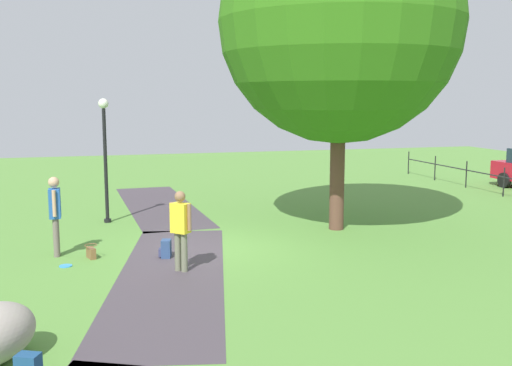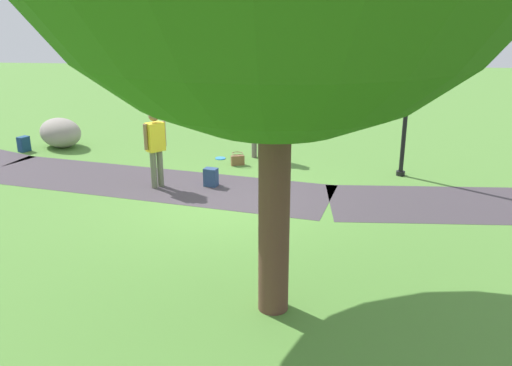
{
  "view_description": "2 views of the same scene",
  "coord_description": "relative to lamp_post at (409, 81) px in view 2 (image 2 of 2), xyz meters",
  "views": [
    {
      "loc": [
        13.28,
        -2.71,
        3.51
      ],
      "look_at": [
        -0.88,
        1.27,
        1.38
      ],
      "focal_mm": 41.3,
      "sensor_mm": 36.0,
      "label": 1
    },
    {
      "loc": [
        -1.46,
        9.82,
        3.83
      ],
      "look_at": [
        -0.66,
        0.98,
        0.84
      ],
      "focal_mm": 38.18,
      "sensor_mm": 36.0,
      "label": 2
    }
  ],
  "objects": [
    {
      "name": "backpack_by_boulder",
      "position": [
        9.65,
        -1.23,
        -1.97
      ],
      "size": [
        0.34,
        0.34,
        0.4
      ],
      "color": "navy",
      "rests_on": "ground"
    },
    {
      "name": "man_near_boulder",
      "position": [
        5.34,
        1.31,
        -1.2
      ],
      "size": [
        0.42,
        0.43,
        1.66
      ],
      "color": "#6B7057",
      "rests_on": "ground"
    },
    {
      "name": "lamp_post",
      "position": [
        0.0,
        0.0,
        0.0
      ],
      "size": [
        0.28,
        0.28,
        3.5
      ],
      "color": "black",
      "rests_on": "ground"
    },
    {
      "name": "handbag_on_grass",
      "position": [
        3.83,
        -0.46,
        -2.02
      ],
      "size": [
        0.34,
        0.34,
        0.31
      ],
      "color": "brown",
      "rests_on": "ground"
    },
    {
      "name": "ground_plane",
      "position": [
        3.7,
        2.33,
        -2.16
      ],
      "size": [
        48.0,
        48.0,
        0.0
      ],
      "primitive_type": "plane",
      "color": "#588C3B"
    },
    {
      "name": "spare_backpack_on_lawn",
      "position": [
        4.21,
        1.13,
        -1.97
      ],
      "size": [
        0.32,
        0.31,
        0.4
      ],
      "color": "navy",
      "rests_on": "ground"
    },
    {
      "name": "woman_with_handbag",
      "position": [
        3.41,
        -1.2,
        -1.12
      ],
      "size": [
        0.52,
        0.24,
        1.79
      ],
      "color": "#6F615C",
      "rests_on": "ground"
    },
    {
      "name": "lawn_boulder",
      "position": [
        8.84,
        -1.76,
        -1.77
      ],
      "size": [
        1.66,
        1.56,
        0.79
      ],
      "color": "#9E948B",
      "rests_on": "ground"
    },
    {
      "name": "footpath_segment_mid",
      "position": [
        5.6,
        1.06,
        -2.16
      ],
      "size": [
        8.26,
        3.71,
        0.01
      ],
      "color": "#453C44",
      "rests_on": "ground"
    },
    {
      "name": "frisbee_on_grass",
      "position": [
        4.33,
        -0.99,
        -2.15
      ],
      "size": [
        0.26,
        0.26,
        0.02
      ],
      "color": "#3794E4",
      "rests_on": "ground"
    }
  ]
}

